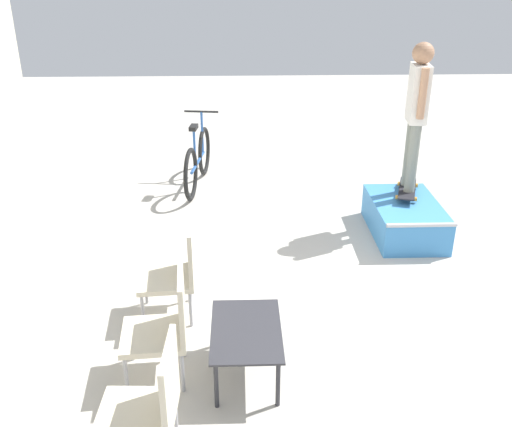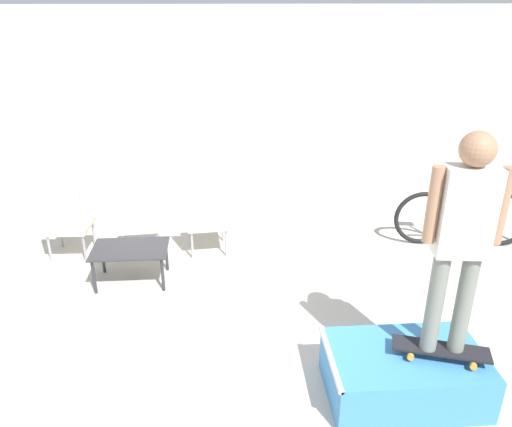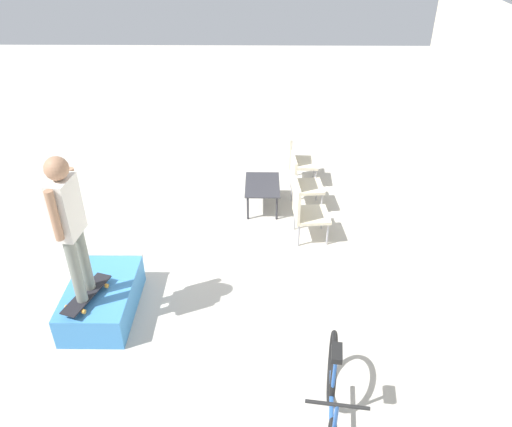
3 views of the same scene
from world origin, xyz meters
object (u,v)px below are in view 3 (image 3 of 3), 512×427
at_px(coffee_table, 262,187).
at_px(bicycle, 332,410).
at_px(patio_chair_right, 305,209).
at_px(person_skater, 68,219).
at_px(patio_chair_left, 298,157).
at_px(skate_ramp_box, 102,299).
at_px(skateboard_on_ramp, 87,294).
at_px(patio_chair_center, 301,181).

xyz_separation_m(coffee_table, bicycle, (4.30, 0.65, 0.01)).
distance_m(patio_chair_right, bicycle, 3.41).
relative_size(person_skater, coffee_table, 2.05).
relative_size(person_skater, patio_chair_left, 1.87).
height_order(skate_ramp_box, person_skater, person_skater).
bearing_deg(skateboard_on_ramp, skate_ramp_box, -177.86).
xyz_separation_m(skate_ramp_box, patio_chair_left, (-3.46, 2.67, 0.30)).
distance_m(skate_ramp_box, patio_chair_center, 3.72).
height_order(skateboard_on_ramp, coffee_table, skateboard_on_ramp).
xyz_separation_m(person_skater, patio_chair_center, (-2.82, 2.74, -1.07)).
bearing_deg(coffee_table, person_skater, -36.51).
bearing_deg(patio_chair_left, skateboard_on_ramp, 145.84).
relative_size(skateboard_on_ramp, person_skater, 0.44).
bearing_deg(patio_chair_center, patio_chair_right, 175.24).
bearing_deg(skate_ramp_box, coffee_table, 141.87).
relative_size(skateboard_on_ramp, bicycle, 0.44).
bearing_deg(patio_chair_left, person_skater, 145.84).
xyz_separation_m(skateboard_on_ramp, bicycle, (1.48, 2.75, -0.11)).
bearing_deg(person_skater, patio_chair_left, 150.02).
relative_size(coffee_table, patio_chair_right, 0.91).
relative_size(patio_chair_right, bicycle, 0.53).
relative_size(patio_chair_center, patio_chair_right, 1.00).
height_order(skateboard_on_ramp, patio_chair_left, patio_chair_left).
xyz_separation_m(skate_ramp_box, coffee_table, (-2.58, 2.02, 0.18)).
relative_size(coffee_table, bicycle, 0.48).
bearing_deg(patio_chair_left, patio_chair_right, -177.74).
distance_m(coffee_table, patio_chair_right, 1.11).
distance_m(skate_ramp_box, coffee_table, 3.28).
bearing_deg(skateboard_on_ramp, coffee_table, 161.24).
bearing_deg(patio_chair_center, bicycle, 175.33).
relative_size(patio_chair_left, patio_chair_center, 1.00).
bearing_deg(bicycle, coffee_table, -163.93).
relative_size(patio_chair_left, bicycle, 0.53).
xyz_separation_m(patio_chair_left, bicycle, (5.19, 0.01, -0.11)).
relative_size(skate_ramp_box, person_skater, 0.73).
bearing_deg(bicycle, patio_chair_left, -172.50).
bearing_deg(coffee_table, skate_ramp_box, -38.13).
xyz_separation_m(patio_chair_center, bicycle, (4.30, 0.01, -0.11)).
bearing_deg(patio_chair_left, bicycle, -177.67).
height_order(coffee_table, bicycle, bicycle).
relative_size(person_skater, patio_chair_center, 1.87).
relative_size(skate_ramp_box, bicycle, 0.72).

